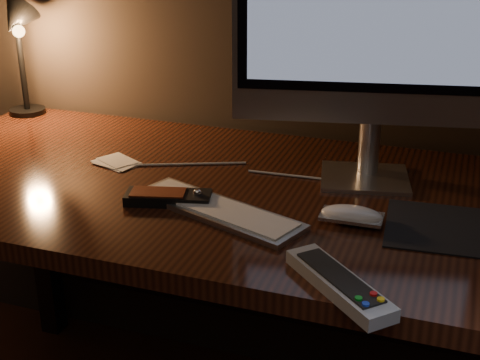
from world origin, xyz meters
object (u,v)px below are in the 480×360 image
(keyboard, at_px, (217,209))
(media_remote, at_px, (168,197))
(desk, at_px, (242,227))
(mouse, at_px, (352,217))
(desk_lamp, at_px, (18,36))
(tv_remote, at_px, (339,283))
(monitor, at_px, (377,13))

(keyboard, xyz_separation_m, media_remote, (-0.11, 0.01, 0.00))
(media_remote, bearing_deg, desk, 49.76)
(mouse, bearing_deg, desk_lamp, 158.19)
(tv_remote, relative_size, desk_lamp, 0.60)
(monitor, height_order, tv_remote, monitor)
(desk, relative_size, mouse, 13.63)
(media_remote, bearing_deg, tv_remote, -43.54)
(monitor, height_order, desk_lamp, monitor)
(desk, relative_size, media_remote, 8.75)
(tv_remote, xyz_separation_m, desk_lamp, (-1.02, 0.62, 0.22))
(desk_lamp, bearing_deg, desk, -31.52)
(mouse, distance_m, media_remote, 0.37)
(media_remote, height_order, tv_remote, media_remote)
(media_remote, xyz_separation_m, desk_lamp, (-0.63, 0.40, 0.22))
(desk, height_order, desk_lamp, desk_lamp)
(mouse, height_order, media_remote, media_remote)
(monitor, bearing_deg, desk, -179.49)
(monitor, xyz_separation_m, desk_lamp, (-0.98, 0.15, -0.13))
(tv_remote, bearing_deg, media_remote, -165.08)
(desk, bearing_deg, tv_remote, -53.33)
(desk, bearing_deg, monitor, 12.29)
(keyboard, distance_m, mouse, 0.26)
(media_remote, bearing_deg, mouse, -10.00)
(mouse, height_order, tv_remote, tv_remote)
(mouse, relative_size, media_remote, 0.64)
(keyboard, bearing_deg, monitor, 66.82)
(media_remote, relative_size, desk_lamp, 0.54)
(mouse, distance_m, tv_remote, 0.25)
(tv_remote, bearing_deg, keyboard, -172.16)
(desk_lamp, bearing_deg, tv_remote, -46.30)
(media_remote, bearing_deg, keyboard, -20.68)
(monitor, relative_size, desk_lamp, 1.79)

